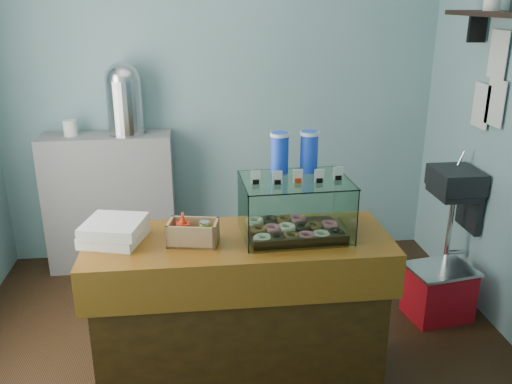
{
  "coord_description": "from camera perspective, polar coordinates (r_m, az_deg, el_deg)",
  "views": [
    {
      "loc": [
        -0.2,
        -2.84,
        2.08
      ],
      "look_at": [
        0.1,
        -0.15,
        1.12
      ],
      "focal_mm": 38.0,
      "sensor_mm": 36.0,
      "label": 1
    }
  ],
  "objects": [
    {
      "name": "ground",
      "position": [
        3.53,
        -2.0,
        -16.58
      ],
      "size": [
        3.5,
        3.5,
        0.0
      ],
      "primitive_type": "plane",
      "color": "black",
      "rests_on": "ground"
    },
    {
      "name": "room_shell",
      "position": [
        2.88,
        -1.9,
        12.1
      ],
      "size": [
        3.54,
        3.04,
        2.82
      ],
      "color": "#709FA3",
      "rests_on": "ground"
    },
    {
      "name": "counter",
      "position": [
        3.06,
        -1.71,
        -12.45
      ],
      "size": [
        1.6,
        0.6,
        0.9
      ],
      "color": "#44290D",
      "rests_on": "ground"
    },
    {
      "name": "back_shelf",
      "position": [
        4.48,
        -15.01,
        -1.03
      ],
      "size": [
        1.0,
        0.32,
        1.1
      ],
      "primitive_type": "cube",
      "color": "gray",
      "rests_on": "ground"
    },
    {
      "name": "display_case",
      "position": [
        2.87,
        3.99,
        -1.23
      ],
      "size": [
        0.58,
        0.43,
        0.53
      ],
      "rotation": [
        0.0,
        0.0,
        0.04
      ],
      "color": "#371D10",
      "rests_on": "counter"
    },
    {
      "name": "condiment_crate",
      "position": [
        2.79,
        -6.73,
        -4.27
      ],
      "size": [
        0.27,
        0.2,
        0.16
      ],
      "rotation": [
        0.0,
        0.0,
        -0.19
      ],
      "color": "tan",
      "rests_on": "counter"
    },
    {
      "name": "pastry_boxes",
      "position": [
        2.89,
        -14.73,
        -3.97
      ],
      "size": [
        0.36,
        0.36,
        0.11
      ],
      "rotation": [
        0.0,
        0.0,
        -0.28
      ],
      "color": "white",
      "rests_on": "counter"
    },
    {
      "name": "coffee_urn",
      "position": [
        4.25,
        -13.71,
        9.7
      ],
      "size": [
        0.3,
        0.3,
        0.55
      ],
      "color": "silver",
      "rests_on": "back_shelf"
    },
    {
      "name": "red_cooler",
      "position": [
        3.98,
        18.68,
        -9.92
      ],
      "size": [
        0.47,
        0.39,
        0.37
      ],
      "rotation": [
        0.0,
        0.0,
        0.17
      ],
      "color": "red",
      "rests_on": "ground"
    }
  ]
}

